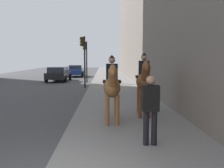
# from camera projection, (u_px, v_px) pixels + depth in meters

# --- Properties ---
(mounted_horse_near) EXTENTS (2.15, 0.60, 2.23)m
(mounted_horse_near) POSITION_uv_depth(u_px,v_px,m) (112.00, 86.00, 7.90)
(mounted_horse_near) COLOR brown
(mounted_horse_near) RESTS_ON sidewalk_slab
(mounted_horse_far) EXTENTS (2.15, 0.69, 2.32)m
(mounted_horse_far) POSITION_uv_depth(u_px,v_px,m) (144.00, 81.00, 8.80)
(mounted_horse_far) COLOR brown
(mounted_horse_far) RESTS_ON sidewalk_slab
(pedestrian_greeting) EXTENTS (0.27, 0.41, 1.70)m
(pedestrian_greeting) POSITION_uv_depth(u_px,v_px,m) (150.00, 106.00, 5.80)
(pedestrian_greeting) COLOR black
(pedestrian_greeting) RESTS_ON sidewalk_slab
(car_near_lane) EXTENTS (4.43, 2.11, 1.44)m
(car_near_lane) POSITION_uv_depth(u_px,v_px,m) (59.00, 74.00, 23.96)
(car_near_lane) COLOR black
(car_near_lane) RESTS_ON ground
(car_mid_lane) EXTENTS (4.13, 2.09, 1.44)m
(car_mid_lane) POSITION_uv_depth(u_px,v_px,m) (76.00, 71.00, 30.41)
(car_mid_lane) COLOR navy
(car_mid_lane) RESTS_ON ground
(traffic_light_near_curb) EXTENTS (0.20, 0.44, 3.93)m
(traffic_light_near_curb) POSITION_uv_depth(u_px,v_px,m) (83.00, 54.00, 18.43)
(traffic_light_near_curb) COLOR black
(traffic_light_near_curb) RESTS_ON ground
(traffic_light_far_curb) EXTENTS (0.20, 0.44, 3.82)m
(traffic_light_far_curb) POSITION_uv_depth(u_px,v_px,m) (86.00, 55.00, 22.30)
(traffic_light_far_curb) COLOR black
(traffic_light_far_curb) RESTS_ON ground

